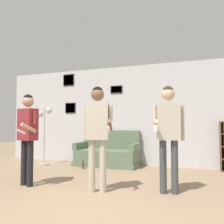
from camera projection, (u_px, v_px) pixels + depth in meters
The scene contains 8 objects.
ground_plane at pixel (70, 216), 2.94m from camera, with size 20.00×20.00×0.00m, color #937A5B.
wall_back at pixel (145, 114), 6.71m from camera, with size 8.67×0.08×2.70m.
couch at pixel (108, 154), 6.59m from camera, with size 1.67×0.80×0.92m.
floor_lamp at pixel (44, 125), 6.76m from camera, with size 0.44×0.28×1.54m.
person_player_foreground_left at pixel (27, 129), 4.46m from camera, with size 0.48×0.53×1.62m.
person_player_foreground_center at pixel (97, 126), 4.04m from camera, with size 0.56×0.43×1.70m.
person_watcher_holding_cup at pixel (168, 127), 3.95m from camera, with size 0.49×0.50×1.70m.
bottle_on_floor at pixel (83, 165), 6.11m from camera, with size 0.06×0.06×0.23m.
Camera 1 is at (1.52, -2.63, 1.08)m, focal length 40.00 mm.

